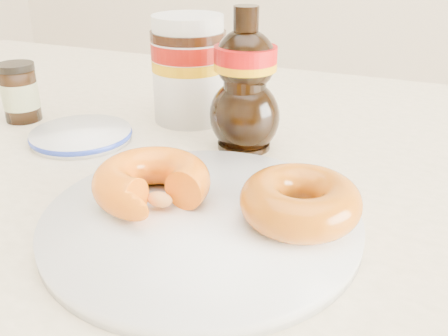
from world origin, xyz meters
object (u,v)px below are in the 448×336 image
at_px(nutella_jar, 189,65).
at_px(blue_rim_saucer, 81,135).
at_px(syrup_bottle, 245,81).
at_px(plate, 201,220).
at_px(donut_whole, 300,201).
at_px(dark_jar, 20,93).
at_px(donut_bitten, 152,182).
at_px(dining_table, 181,227).

height_order(nutella_jar, blue_rim_saucer, nutella_jar).
xyz_separation_m(syrup_bottle, blue_rim_saucer, (-0.19, -0.06, -0.07)).
distance_m(plate, donut_whole, 0.09).
bearing_deg(dark_jar, nutella_jar, 23.86).
relative_size(donut_whole, syrup_bottle, 0.62).
bearing_deg(donut_whole, blue_rim_saucer, 161.68).
distance_m(dark_jar, blue_rim_saucer, 0.13).
bearing_deg(donut_bitten, dark_jar, 156.50).
distance_m(dining_table, donut_bitten, 0.16).
distance_m(dining_table, nutella_jar, 0.21).
bearing_deg(dining_table, donut_whole, -28.39).
distance_m(syrup_bottle, dark_jar, 0.31).
height_order(dining_table, donut_whole, donut_whole).
bearing_deg(dark_jar, donut_bitten, -27.06).
distance_m(plate, syrup_bottle, 0.20).
distance_m(donut_whole, syrup_bottle, 0.20).
height_order(plate, donut_bitten, donut_bitten).
xyz_separation_m(donut_whole, dark_jar, (-0.42, 0.13, 0.01)).
bearing_deg(dining_table, plate, -53.79).
bearing_deg(donut_bitten, dining_table, 109.62).
distance_m(dining_table, syrup_bottle, 0.19).
xyz_separation_m(plate, dark_jar, (-0.34, 0.15, 0.03)).
relative_size(donut_bitten, nutella_jar, 0.76).
height_order(plate, blue_rim_saucer, plate).
bearing_deg(dining_table, nutella_jar, 110.94).
relative_size(nutella_jar, dark_jar, 1.78).
distance_m(dining_table, blue_rim_saucer, 0.17).
xyz_separation_m(plate, donut_whole, (0.08, 0.02, 0.02)).
height_order(donut_bitten, dark_jar, dark_jar).
bearing_deg(donut_whole, dining_table, 151.61).
distance_m(nutella_jar, blue_rim_saucer, 0.16).
distance_m(donut_bitten, nutella_jar, 0.25).
bearing_deg(nutella_jar, dark_jar, -156.14).
distance_m(donut_bitten, syrup_bottle, 0.18).
height_order(plate, donut_whole, donut_whole).
xyz_separation_m(plate, blue_rim_saucer, (-0.22, 0.12, -0.00)).
bearing_deg(nutella_jar, blue_rim_saucer, -126.20).
height_order(nutella_jar, syrup_bottle, syrup_bottle).
height_order(dining_table, syrup_bottle, syrup_bottle).
distance_m(nutella_jar, syrup_bottle, 0.12).
height_order(dining_table, blue_rim_saucer, blue_rim_saucer).
xyz_separation_m(nutella_jar, syrup_bottle, (0.10, -0.06, 0.01)).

